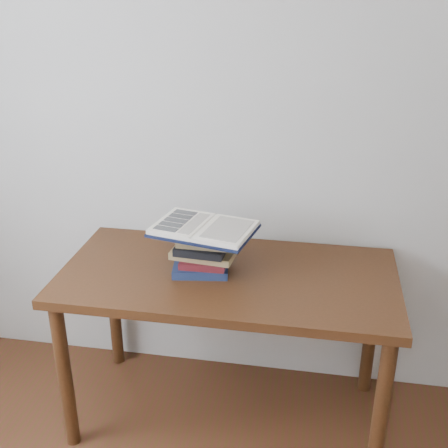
# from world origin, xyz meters

# --- Properties ---
(room_shell) EXTENTS (3.54, 3.54, 2.62)m
(room_shell) POSITION_xyz_m (-0.08, 0.01, 1.63)
(room_shell) COLOR #B5B3AB
(room_shell) RESTS_ON ground
(desk) EXTENTS (1.41, 0.70, 0.75)m
(desk) POSITION_xyz_m (0.01, 1.38, 0.66)
(desk) COLOR #452411
(desk) RESTS_ON ground
(book_stack) EXTENTS (0.28, 0.21, 0.18)m
(book_stack) POSITION_xyz_m (-0.10, 1.39, 0.84)
(book_stack) COLOR #172345
(book_stack) RESTS_ON desk
(open_book) EXTENTS (0.45, 0.35, 0.03)m
(open_book) POSITION_xyz_m (-0.09, 1.38, 0.95)
(open_book) COLOR black
(open_book) RESTS_ON book_stack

